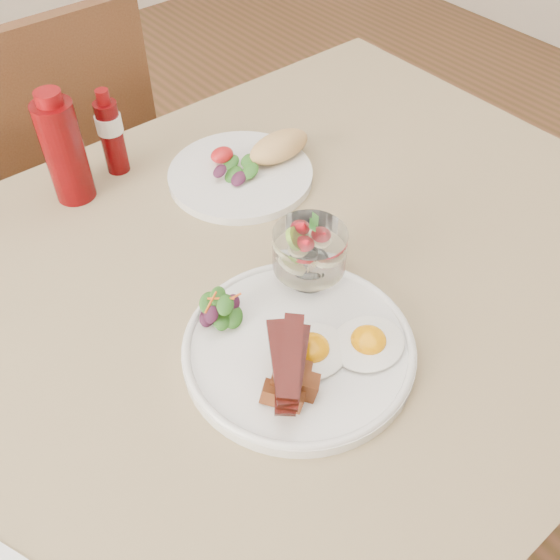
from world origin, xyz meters
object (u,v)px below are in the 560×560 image
(table, at_px, (231,345))
(hot_sauce_bottle, at_px, (111,133))
(ketchup_bottle, at_px, (64,150))
(chair_far, at_px, (51,194))
(main_plate, at_px, (299,349))
(second_plate, at_px, (250,167))
(fruit_cup, at_px, (309,250))

(table, relative_size, hot_sauce_bottle, 9.43)
(ketchup_bottle, bearing_deg, table, -81.70)
(table, bearing_deg, chair_far, 90.00)
(hot_sauce_bottle, bearing_deg, ketchup_bottle, -167.72)
(main_plate, height_order, second_plate, second_plate)
(main_plate, distance_m, hot_sauce_bottle, 0.47)
(hot_sauce_bottle, bearing_deg, fruit_cup, -80.66)
(fruit_cup, distance_m, ketchup_bottle, 0.40)
(main_plate, height_order, ketchup_bottle, ketchup_bottle)
(second_plate, bearing_deg, table, -133.47)
(chair_far, xyz_separation_m, ketchup_bottle, (-0.05, -0.33, 0.31))
(second_plate, height_order, ketchup_bottle, ketchup_bottle)
(chair_far, bearing_deg, second_plate, -67.57)
(table, distance_m, ketchup_bottle, 0.37)
(second_plate, xyz_separation_m, ketchup_bottle, (-0.24, 0.13, 0.07))
(fruit_cup, bearing_deg, main_plate, -136.77)
(table, relative_size, fruit_cup, 14.00)
(fruit_cup, bearing_deg, table, 156.02)
(main_plate, xyz_separation_m, ketchup_bottle, (-0.07, 0.45, 0.07))
(ketchup_bottle, bearing_deg, hot_sauce_bottle, 12.28)
(second_plate, xyz_separation_m, hot_sauce_bottle, (-0.16, 0.15, 0.05))
(main_plate, distance_m, fruit_cup, 0.12)
(table, height_order, second_plate, second_plate)
(table, xyz_separation_m, main_plate, (0.02, -0.12, 0.10))
(hot_sauce_bottle, bearing_deg, second_plate, -43.22)
(main_plate, relative_size, fruit_cup, 2.95)
(chair_far, xyz_separation_m, main_plate, (0.02, -0.78, 0.24))
(chair_far, xyz_separation_m, hot_sauce_bottle, (0.04, -0.32, 0.30))
(main_plate, bearing_deg, second_plate, 61.95)
(fruit_cup, distance_m, second_plate, 0.27)
(table, distance_m, fruit_cup, 0.19)
(chair_far, height_order, hot_sauce_bottle, chair_far)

